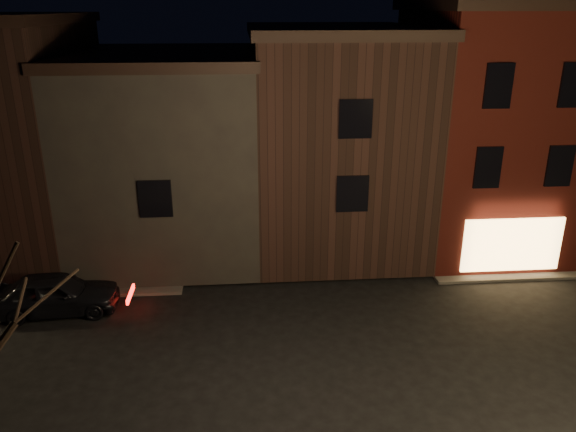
# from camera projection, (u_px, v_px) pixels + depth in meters

# --- Properties ---
(ground) EXTENTS (120.00, 120.00, 0.00)m
(ground) POSITION_uv_depth(u_px,v_px,m) (332.00, 368.00, 17.01)
(ground) COLOR black
(ground) RESTS_ON ground
(corner_building) EXTENTS (6.50, 8.50, 10.50)m
(corner_building) POSITION_uv_depth(u_px,v_px,m) (483.00, 125.00, 24.56)
(corner_building) COLOR #42100B
(corner_building) RESTS_ON ground
(row_building_a) EXTENTS (7.30, 10.30, 9.40)m
(row_building_a) POSITION_uv_depth(u_px,v_px,m) (332.00, 135.00, 25.22)
(row_building_a) COLOR black
(row_building_a) RESTS_ON ground
(row_building_b) EXTENTS (7.80, 10.30, 8.40)m
(row_building_b) POSITION_uv_depth(u_px,v_px,m) (170.00, 149.00, 24.85)
(row_building_b) COLOR black
(row_building_b) RESTS_ON ground
(parked_car_a) EXTENTS (4.44, 2.01, 1.48)m
(parked_car_a) POSITION_uv_depth(u_px,v_px,m) (56.00, 293.00, 19.85)
(parked_car_a) COLOR black
(parked_car_a) RESTS_ON ground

